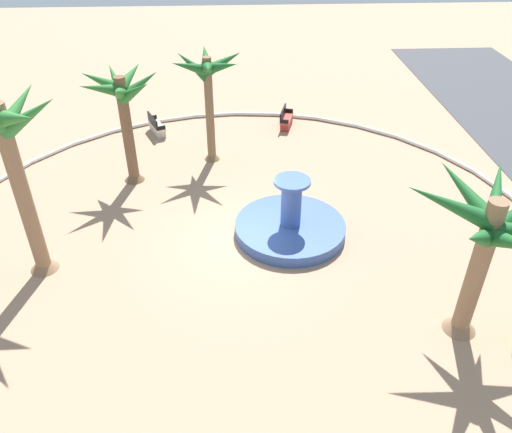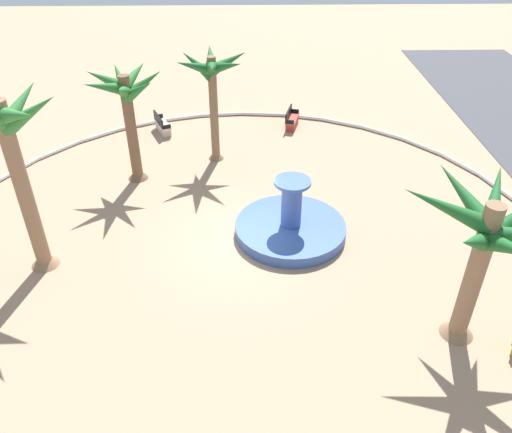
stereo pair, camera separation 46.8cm
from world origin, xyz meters
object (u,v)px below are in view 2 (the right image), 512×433
Objects in this scene: palm_tree_near_fountain at (486,239)px; palm_tree_mid_plaza at (127,100)px; palm_tree_by_curb at (9,147)px; bench_east at (292,121)px; palm_tree_far_side at (212,78)px; bench_north at (162,126)px; fountain at (290,227)px.

palm_tree_near_fountain is 0.98× the size of palm_tree_mid_plaza.
palm_tree_by_curb is 15.71m from bench_east.
palm_tree_far_side reaches higher than bench_east.
palm_tree_by_curb reaches higher than bench_east.
palm_tree_mid_plaza is at bearing -54.14° from bench_east.
palm_tree_far_side is 3.13× the size of bench_east.
bench_north is at bearing -143.42° from palm_tree_near_fountain.
palm_tree_by_curb is 1.23× the size of palm_tree_far_side.
palm_tree_by_curb reaches higher than fountain.
palm_tree_near_fountain is at bearing 75.48° from palm_tree_by_curb.
palm_tree_mid_plaza is 5.93m from bench_north.
palm_tree_near_fountain reaches higher than bench_north.
bench_east is at bearing 175.12° from fountain.
fountain is 10.05m from palm_tree_by_curb.
bench_north is at bearing -85.59° from bench_east.
palm_tree_by_curb reaches higher than palm_tree_mid_plaza.
palm_tree_near_fountain is 14.08m from palm_tree_by_curb.
palm_tree_by_curb is at bearing -20.57° from palm_tree_mid_plaza.
fountain is at bearing 26.66° from palm_tree_far_side.
palm_tree_far_side is 6.50m from bench_east.
bench_east is at bearing 139.77° from palm_tree_by_curb.
palm_tree_by_curb is 3.84× the size of bench_east.
palm_tree_by_curb is 6.63m from palm_tree_mid_plaza.
fountain is 0.81× the size of palm_tree_far_side.
fountain reaches higher than bench_north.
palm_tree_by_curb reaches higher than palm_tree_near_fountain.
palm_tree_by_curb is at bearing -14.38° from bench_north.
palm_tree_far_side is (-6.22, -3.12, 3.67)m from fountain.
palm_tree_near_fountain is 18.36m from bench_north.
fountain reaches higher than bench_east.
bench_east and bench_north have the same top height.
fountain is at bearing -4.88° from bench_east.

